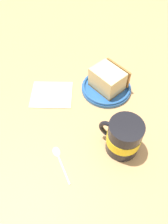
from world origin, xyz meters
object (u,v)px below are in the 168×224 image
tea_mug (123,137)px  folded_napkin (52,94)px  teaspoon (59,156)px  small_plate (108,87)px  cake_slice (109,79)px

tea_mug → folded_napkin: tea_mug is taller
tea_mug → teaspoon: (2.06, -16.79, -4.98)cm
small_plate → tea_mug: 21.82cm
teaspoon → folded_napkin: teaspoon is taller
tea_mug → teaspoon: 17.64cm
teaspoon → folded_napkin: (-22.00, -2.60, -0.06)cm
teaspoon → small_plate: bearing=146.1°
small_plate → cake_slice: 3.65cm
small_plate → teaspoon: bearing=-33.9°
tea_mug → teaspoon: size_ratio=0.98×
small_plate → teaspoon: (23.41, -15.73, -0.59)cm
teaspoon → cake_slice: bearing=145.9°
cake_slice → teaspoon: 28.78cm
cake_slice → teaspoon: cake_slice is taller
small_plate → cake_slice: bearing=128.7°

